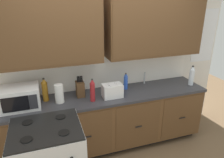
{
  "coord_description": "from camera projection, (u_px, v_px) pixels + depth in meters",
  "views": [
    {
      "loc": [
        -0.83,
        -2.37,
        2.25
      ],
      "look_at": [
        0.06,
        0.27,
        1.16
      ],
      "focal_mm": 34.01,
      "sensor_mm": 36.0,
      "label": 1
    }
  ],
  "objects": [
    {
      "name": "ground_plane",
      "position": [
        114.0,
        158.0,
        3.16
      ],
      "size": [
        8.0,
        8.0,
        0.0
      ],
      "primitive_type": "plane",
      "color": "brown"
    },
    {
      "name": "wall_unit",
      "position": [
        103.0,
        41.0,
        3.0
      ],
      "size": [
        4.21,
        0.4,
        2.47
      ],
      "color": "white",
      "rests_on": "ground_plane"
    },
    {
      "name": "counter_run",
      "position": [
        108.0,
        121.0,
        3.26
      ],
      "size": [
        3.04,
        0.64,
        0.91
      ],
      "color": "black",
      "rests_on": "ground_plane"
    },
    {
      "name": "microwave",
      "position": [
        20.0,
        97.0,
        2.7
      ],
      "size": [
        0.48,
        0.37,
        0.28
      ],
      "color": "white",
      "rests_on": "counter_run"
    },
    {
      "name": "toaster",
      "position": [
        112.0,
        91.0,
        3.0
      ],
      "size": [
        0.28,
        0.18,
        0.19
      ],
      "color": "white",
      "rests_on": "counter_run"
    },
    {
      "name": "knife_block",
      "position": [
        80.0,
        89.0,
        3.01
      ],
      "size": [
        0.11,
        0.14,
        0.31
      ],
      "color": "#52361E",
      "rests_on": "counter_run"
    },
    {
      "name": "sink_faucet",
      "position": [
        144.0,
        78.0,
        3.45
      ],
      "size": [
        0.02,
        0.02,
        0.2
      ],
      "primitive_type": "cylinder",
      "color": "#B2B5BA",
      "rests_on": "counter_run"
    },
    {
      "name": "paper_towel_roll",
      "position": [
        59.0,
        94.0,
        2.83
      ],
      "size": [
        0.12,
        0.12,
        0.26
      ],
      "primitive_type": "cylinder",
      "color": "white",
      "rests_on": "counter_run"
    },
    {
      "name": "bottle_amber",
      "position": [
        45.0,
        90.0,
        2.87
      ],
      "size": [
        0.08,
        0.08,
        0.33
      ],
      "color": "#9E6619",
      "rests_on": "counter_run"
    },
    {
      "name": "bottle_red",
      "position": [
        92.0,
        90.0,
        2.86
      ],
      "size": [
        0.07,
        0.07,
        0.32
      ],
      "color": "maroon",
      "rests_on": "counter_run"
    },
    {
      "name": "bottle_blue",
      "position": [
        126.0,
        81.0,
        3.25
      ],
      "size": [
        0.06,
        0.06,
        0.26
      ],
      "color": "blue",
      "rests_on": "counter_run"
    },
    {
      "name": "bottle_clear",
      "position": [
        192.0,
        76.0,
        3.39
      ],
      "size": [
        0.08,
        0.08,
        0.32
      ],
      "color": "silver",
      "rests_on": "counter_run"
    }
  ]
}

